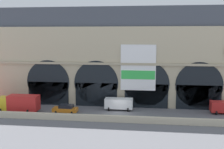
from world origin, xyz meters
TOP-DOWN VIEW (x-y plane):
  - ground_plane at (0.00, 0.00)m, footprint 200.00×200.00m
  - quay_parapet_wall at (0.00, -4.44)m, footprint 90.00×0.70m
  - station_building at (0.04, 7.63)m, footprint 50.67×5.68m
  - box_truck_west at (-18.08, -0.86)m, footprint 7.50×2.91m
  - car_midwest at (-9.45, -0.54)m, footprint 4.40×2.22m
  - van_center at (-0.18, 2.82)m, footprint 5.20×2.48m

SIDE VIEW (x-z plane):
  - ground_plane at x=0.00m, z-range 0.00..0.00m
  - quay_parapet_wall at x=0.00m, z-range 0.00..1.05m
  - car_midwest at x=-9.45m, z-range 0.03..1.58m
  - van_center at x=-0.18m, z-range 0.15..2.35m
  - box_truck_west at x=-18.08m, z-range 0.14..3.26m
  - station_building at x=0.04m, z-range -0.28..19.05m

